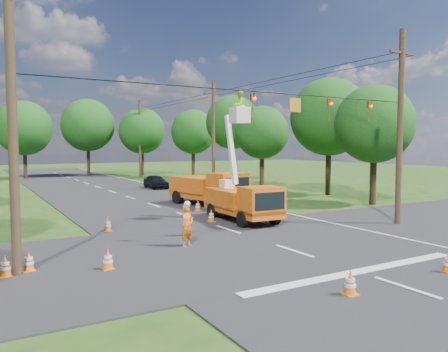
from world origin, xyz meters
TOP-DOWN VIEW (x-y plane):
  - ground at (0.00, 20.00)m, footprint 140.00×140.00m
  - road_main at (0.00, 20.00)m, footprint 12.00×100.00m
  - road_cross at (0.00, 2.00)m, footprint 56.00×10.00m
  - stop_bar at (0.00, -3.20)m, footprint 9.00×0.45m
  - edge_line at (5.60, 20.00)m, footprint 0.12×90.00m
  - bucket_truck at (1.96, 6.70)m, footprint 2.36×5.51m
  - second_truck at (3.26, 13.00)m, footprint 3.32×6.52m
  - ground_worker at (-3.18, 2.87)m, footprint 0.74×0.64m
  - distant_car at (4.53, 26.20)m, footprint 1.66×3.89m
  - traffic_cone_0 at (-1.80, -4.59)m, footprint 0.38×0.38m
  - traffic_cone_1 at (2.55, -4.63)m, footprint 0.38×0.38m
  - traffic_cone_2 at (0.34, 7.34)m, footprint 0.38×0.38m
  - traffic_cone_3 at (1.47, 11.16)m, footprint 0.38×0.38m
  - traffic_cone_4 at (-6.85, 1.16)m, footprint 0.38×0.38m
  - traffic_cone_5 at (-9.14, 2.26)m, footprint 0.38×0.38m
  - traffic_cone_6 at (-9.84, 1.98)m, footprint 0.38×0.38m
  - traffic_cone_7 at (4.70, 15.85)m, footprint 0.38×0.38m
  - traffic_cone_8 at (-5.13, 7.60)m, footprint 0.38×0.38m
  - pole_right_near at (8.50, 2.00)m, footprint 1.80×0.30m
  - pole_right_mid at (8.50, 22.00)m, footprint 1.80×0.30m
  - pole_right_far at (8.50, 42.00)m, footprint 1.80×0.30m
  - pole_left at (-9.50, 2.00)m, footprint 0.30×0.30m
  - signal_span at (2.23, 1.99)m, footprint 18.00×0.29m
  - tree_right_a at (13.50, 8.00)m, footprint 5.40×5.40m
  - tree_right_b at (15.00, 14.00)m, footprint 6.40×6.40m
  - tree_right_c at (13.20, 21.00)m, footprint 5.00×5.00m
  - tree_right_d at (14.80, 29.00)m, footprint 6.00×6.00m
  - tree_right_e at (13.80, 37.00)m, footprint 5.60×5.60m
  - tree_far_a at (-5.00, 45.00)m, footprint 6.60×6.60m
  - tree_far_b at (3.00, 47.00)m, footprint 7.00×7.00m
  - tree_far_c at (9.50, 44.00)m, footprint 6.20×6.20m

SIDE VIEW (x-z plane):
  - ground at x=0.00m, z-range 0.00..0.00m
  - road_main at x=0.00m, z-range -0.03..0.03m
  - road_cross at x=0.00m, z-range -0.04..0.04m
  - stop_bar at x=0.00m, z-range -0.01..0.01m
  - edge_line at x=5.60m, z-range -0.01..0.01m
  - traffic_cone_0 at x=-1.80m, z-range 0.00..0.71m
  - traffic_cone_1 at x=2.55m, z-range 0.00..0.71m
  - traffic_cone_2 at x=0.34m, z-range 0.00..0.71m
  - traffic_cone_3 at x=1.47m, z-range 0.00..0.71m
  - traffic_cone_4 at x=-6.85m, z-range 0.00..0.71m
  - traffic_cone_5 at x=-9.14m, z-range 0.00..0.71m
  - traffic_cone_6 at x=-9.84m, z-range 0.00..0.71m
  - traffic_cone_7 at x=4.70m, z-range 0.00..0.71m
  - traffic_cone_8 at x=-5.13m, z-range 0.00..0.71m
  - distant_car at x=4.53m, z-range 0.00..1.31m
  - ground_worker at x=-3.18m, z-range 0.00..1.73m
  - second_truck at x=3.26m, z-range 0.05..2.38m
  - bucket_truck at x=1.96m, z-range -2.01..5.04m
  - pole_left at x=-9.50m, z-range 0.00..9.00m
  - pole_right_near at x=8.50m, z-range 0.11..10.11m
  - pole_right_mid at x=8.50m, z-range 0.11..10.11m
  - pole_right_far at x=8.50m, z-range 0.11..10.11m
  - tree_right_c at x=13.20m, z-range 1.40..9.23m
  - tree_right_a at x=13.50m, z-range 1.42..9.70m
  - tree_right_e at x=13.80m, z-range 1.50..10.12m
  - signal_span at x=2.23m, z-range 5.34..6.41m
  - tree_far_c at x=9.50m, z-range 1.47..10.65m
  - tree_far_a at x=-5.00m, z-range 1.44..10.94m
  - tree_right_b at x=15.00m, z-range 1.61..11.26m
  - tree_right_d at x=14.80m, z-range 1.83..11.53m
  - tree_far_b at x=3.00m, z-range 1.65..11.97m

